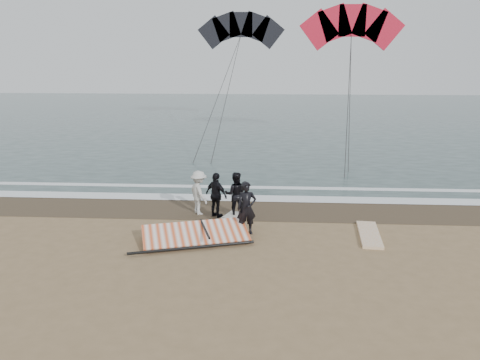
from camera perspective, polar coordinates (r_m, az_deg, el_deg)
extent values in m
plane|color=#8C704C|center=(14.35, 2.99, -9.37)|extent=(120.00, 120.00, 0.00)
cube|color=#233838|center=(46.45, 3.37, 7.71)|extent=(120.00, 54.00, 0.02)
cube|color=#4C3D2B|center=(18.54, 3.12, -3.60)|extent=(120.00, 2.80, 0.01)
cube|color=white|center=(19.87, 3.14, -2.25)|extent=(120.00, 0.90, 0.01)
cube|color=white|center=(21.49, 3.17, -0.91)|extent=(120.00, 0.45, 0.01)
imported|color=black|center=(15.80, 0.80, -3.44)|extent=(0.76, 0.60, 1.83)
cube|color=white|center=(16.50, 15.49, -6.41)|extent=(0.88, 2.42, 0.09)
cube|color=beige|center=(17.13, -1.74, -5.05)|extent=(1.30, 2.19, 0.09)
imported|color=black|center=(17.59, -0.56, -1.73)|extent=(0.87, 0.70, 1.70)
imported|color=black|center=(17.46, -2.90, -1.85)|extent=(1.06, 0.93, 1.71)
imported|color=silver|center=(17.83, -5.03, -1.55)|extent=(1.14, 1.26, 1.70)
cube|color=black|center=(16.10, -5.78, -6.46)|extent=(2.41, 1.22, 0.09)
cube|color=#E45426|center=(15.43, -5.42, -6.42)|extent=(3.67, 2.27, 0.36)
cylinder|color=black|center=(14.79, -5.86, -8.20)|extent=(3.82, 1.25, 0.09)
cylinder|color=black|center=(15.33, -4.32, -5.93)|extent=(0.57, 1.66, 0.07)
cylinder|color=#262626|center=(28.48, 13.26, 10.07)|extent=(0.04, 0.04, 11.08)
cylinder|color=#262626|center=(27.86, 13.08, 9.97)|extent=(0.04, 0.04, 12.05)
cylinder|color=#262626|center=(33.28, -2.24, 11.36)|extent=(0.04, 0.04, 17.31)
cylinder|color=#262626|center=(33.21, -1.35, 11.35)|extent=(0.04, 0.04, 17.29)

